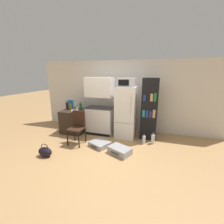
# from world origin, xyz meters

# --- Properties ---
(ground_plane) EXTENTS (24.00, 24.00, 0.00)m
(ground_plane) POSITION_xyz_m (0.00, 0.00, 0.00)
(ground_plane) COLOR tan
(wall_back) EXTENTS (6.40, 0.10, 2.41)m
(wall_back) POSITION_xyz_m (0.20, 2.00, 1.20)
(wall_back) COLOR silver
(wall_back) RESTS_ON ground_plane
(side_table) EXTENTS (0.74, 0.78, 0.77)m
(side_table) POSITION_xyz_m (-1.46, 1.21, 0.38)
(side_table) COLOR #2D2319
(side_table) RESTS_ON ground_plane
(kitchen_hutch) EXTENTS (0.89, 0.52, 1.86)m
(kitchen_hutch) POSITION_xyz_m (-0.56, 1.35, 0.85)
(kitchen_hutch) COLOR white
(kitchen_hutch) RESTS_ON ground_plane
(refrigerator) EXTENTS (0.61, 0.61, 1.59)m
(refrigerator) POSITION_xyz_m (0.32, 1.31, 0.80)
(refrigerator) COLOR white
(refrigerator) RESTS_ON ground_plane
(microwave) EXTENTS (0.53, 0.39, 0.25)m
(microwave) POSITION_xyz_m (0.32, 1.31, 1.72)
(microwave) COLOR #B7B7BC
(microwave) RESTS_ON refrigerator
(bookshelf) EXTENTS (0.47, 0.38, 1.85)m
(bookshelf) POSITION_xyz_m (1.02, 1.41, 0.93)
(bookshelf) COLOR black
(bookshelf) RESTS_ON ground_plane
(bottle_clear_short) EXTENTS (0.07, 0.07, 0.17)m
(bottle_clear_short) POSITION_xyz_m (-1.30, 1.19, 0.84)
(bottle_clear_short) COLOR silver
(bottle_clear_short) RESTS_ON side_table
(bottle_olive_oil) EXTENTS (0.08, 0.08, 0.25)m
(bottle_olive_oil) POSITION_xyz_m (-1.59, 1.22, 0.88)
(bottle_olive_oil) COLOR #566619
(bottle_olive_oil) RESTS_ON side_table
(bottle_milk_white) EXTENTS (0.08, 0.08, 0.17)m
(bottle_milk_white) POSITION_xyz_m (-1.16, 0.90, 0.84)
(bottle_milk_white) COLOR white
(bottle_milk_white) RESTS_ON side_table
(bottle_wine_dark) EXTENTS (0.09, 0.09, 0.29)m
(bottle_wine_dark) POSITION_xyz_m (-1.73, 1.24, 0.89)
(bottle_wine_dark) COLOR black
(bottle_wine_dark) RESTS_ON side_table
(bottle_green_tall) EXTENTS (0.08, 0.08, 0.25)m
(bottle_green_tall) POSITION_xyz_m (-1.25, 1.32, 0.88)
(bottle_green_tall) COLOR #1E6028
(bottle_green_tall) RESTS_ON side_table
(bowl) EXTENTS (0.14, 0.14, 0.04)m
(bowl) POSITION_xyz_m (-1.37, 1.03, 0.79)
(bowl) COLOR silver
(bowl) RESTS_ON side_table
(cereal_box) EXTENTS (0.19, 0.07, 0.30)m
(cereal_box) POSITION_xyz_m (-1.70, 1.44, 0.92)
(cereal_box) COLOR #1E66A8
(cereal_box) RESTS_ON side_table
(chair) EXTENTS (0.41, 0.42, 0.95)m
(chair) POSITION_xyz_m (-0.89, 0.46, 0.56)
(chair) COLOR black
(chair) RESTS_ON ground_plane
(suitcase_large_flat) EXTENTS (0.65, 0.56, 0.17)m
(suitcase_large_flat) POSITION_xyz_m (0.42, 0.21, 0.09)
(suitcase_large_flat) COLOR #99999E
(suitcase_large_flat) RESTS_ON ground_plane
(suitcase_small_flat) EXTENTS (0.63, 0.60, 0.13)m
(suitcase_small_flat) POSITION_xyz_m (-0.22, 0.44, 0.06)
(suitcase_small_flat) COLOR #99999E
(suitcase_small_flat) RESTS_ON ground_plane
(handbag) EXTENTS (0.36, 0.20, 0.33)m
(handbag) POSITION_xyz_m (-1.29, -0.46, 0.12)
(handbag) COLOR black
(handbag) RESTS_ON ground_plane
(water_bottle_front) EXTENTS (0.10, 0.10, 0.34)m
(water_bottle_front) POSITION_xyz_m (1.19, 1.03, 0.14)
(water_bottle_front) COLOR silver
(water_bottle_front) RESTS_ON ground_plane
(water_bottle_middle) EXTENTS (0.09, 0.09, 0.30)m
(water_bottle_middle) POSITION_xyz_m (0.94, 0.95, 0.13)
(water_bottle_middle) COLOR silver
(water_bottle_middle) RESTS_ON ground_plane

